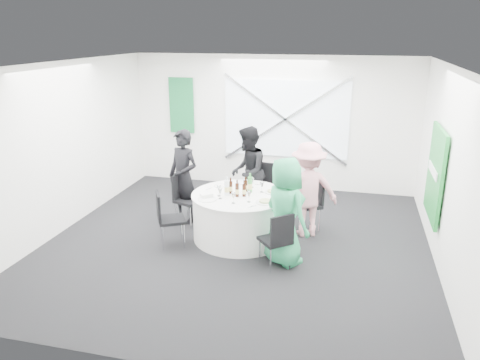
% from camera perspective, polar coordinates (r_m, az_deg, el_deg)
% --- Properties ---
extents(floor, '(6.00, 6.00, 0.00)m').
position_cam_1_polar(floor, '(7.61, -0.37, -7.64)').
color(floor, black).
rests_on(floor, ground).
extents(ceiling, '(6.00, 6.00, 0.00)m').
position_cam_1_polar(ceiling, '(6.88, -0.41, 13.91)').
color(ceiling, white).
rests_on(ceiling, wall_back).
extents(wall_back, '(6.00, 0.00, 6.00)m').
position_cam_1_polar(wall_back, '(9.98, 3.91, 6.98)').
color(wall_back, white).
rests_on(wall_back, floor).
extents(wall_front, '(6.00, 0.00, 6.00)m').
position_cam_1_polar(wall_front, '(4.44, -10.08, -7.37)').
color(wall_front, white).
rests_on(wall_front, floor).
extents(wall_left, '(0.00, 6.00, 6.00)m').
position_cam_1_polar(wall_left, '(8.36, -20.79, 3.72)').
color(wall_left, white).
rests_on(wall_left, floor).
extents(wall_right, '(0.00, 6.00, 6.00)m').
position_cam_1_polar(wall_right, '(7.03, 24.04, 0.82)').
color(wall_right, white).
rests_on(wall_right, floor).
extents(window_panel, '(2.60, 0.03, 1.60)m').
position_cam_1_polar(window_panel, '(9.87, 5.60, 7.41)').
color(window_panel, white).
rests_on(window_panel, wall_back).
extents(window_brace_a, '(2.63, 0.05, 1.84)m').
position_cam_1_polar(window_brace_a, '(9.83, 5.57, 7.37)').
color(window_brace_a, silver).
rests_on(window_brace_a, window_panel).
extents(window_brace_b, '(2.63, 0.05, 1.84)m').
position_cam_1_polar(window_brace_b, '(9.83, 5.57, 7.37)').
color(window_brace_b, silver).
rests_on(window_brace_b, window_panel).
extents(green_banner, '(0.55, 0.04, 1.20)m').
position_cam_1_polar(green_banner, '(10.41, -7.14, 9.01)').
color(green_banner, '#156A36').
rests_on(green_banner, wall_back).
extents(green_sign, '(0.05, 1.20, 1.40)m').
position_cam_1_polar(green_sign, '(7.64, 22.70, 0.69)').
color(green_sign, '#18842E').
rests_on(green_sign, wall_right).
extents(banquet_table, '(1.56, 1.56, 0.76)m').
position_cam_1_polar(banquet_table, '(7.63, 0.00, -4.43)').
color(banquet_table, white).
rests_on(banquet_table, floor).
extents(chair_back, '(0.49, 0.50, 0.96)m').
position_cam_1_polar(chair_back, '(8.57, 2.78, -0.60)').
color(chair_back, black).
rests_on(chair_back, floor).
extents(chair_back_left, '(0.52, 0.51, 0.89)m').
position_cam_1_polar(chair_back_left, '(8.23, -6.73, -1.83)').
color(chair_back_left, black).
rests_on(chair_back_left, floor).
extents(chair_back_right, '(0.60, 0.59, 0.96)m').
position_cam_1_polar(chair_back_right, '(7.96, 8.69, -2.28)').
color(chair_back_right, black).
rests_on(chair_back_right, floor).
extents(chair_front_right, '(0.55, 0.55, 0.86)m').
position_cam_1_polar(chair_front_right, '(6.62, 4.65, -6.94)').
color(chair_front_right, black).
rests_on(chair_front_right, floor).
extents(chair_front_left, '(0.55, 0.55, 0.89)m').
position_cam_1_polar(chair_front_left, '(7.39, -8.99, -4.24)').
color(chair_front_left, black).
rests_on(chair_front_left, floor).
extents(person_man_back_left, '(0.71, 0.60, 1.66)m').
position_cam_1_polar(person_man_back_left, '(8.21, -6.92, 0.41)').
color(person_man_back_left, black).
rests_on(person_man_back_left, floor).
extents(person_man_back, '(0.52, 0.85, 1.65)m').
position_cam_1_polar(person_man_back, '(8.45, 0.95, 1.01)').
color(person_man_back, black).
rests_on(person_man_back, floor).
extents(person_woman_pink, '(1.12, 0.81, 1.58)m').
position_cam_1_polar(person_woman_pink, '(7.70, 8.27, -1.16)').
color(person_woman_pink, pink).
rests_on(person_woman_pink, floor).
extents(person_woman_green, '(0.93, 0.88, 1.60)m').
position_cam_1_polar(person_woman_green, '(6.71, 5.53, -3.87)').
color(person_woman_green, '#2A9C62').
rests_on(person_woman_green, floor).
extents(plate_back, '(0.27, 0.27, 0.01)m').
position_cam_1_polar(plate_back, '(8.05, 0.78, -0.29)').
color(plate_back, white).
rests_on(plate_back, banquet_table).
extents(plate_back_left, '(0.26, 0.26, 0.01)m').
position_cam_1_polar(plate_back_left, '(7.89, -2.29, -0.68)').
color(plate_back_left, white).
rests_on(plate_back_left, banquet_table).
extents(plate_back_right, '(0.25, 0.25, 0.04)m').
position_cam_1_polar(plate_back_right, '(7.58, 3.97, -1.44)').
color(plate_back_right, white).
rests_on(plate_back_right, banquet_table).
extents(plate_front_right, '(0.29, 0.29, 0.04)m').
position_cam_1_polar(plate_front_right, '(7.14, 3.11, -2.66)').
color(plate_front_right, white).
rests_on(plate_front_right, banquet_table).
extents(plate_front_left, '(0.30, 0.30, 0.01)m').
position_cam_1_polar(plate_front_left, '(7.27, -4.02, -2.35)').
color(plate_front_left, white).
rests_on(plate_front_left, banquet_table).
extents(napkin, '(0.22, 0.22, 0.05)m').
position_cam_1_polar(napkin, '(7.35, -4.12, -1.85)').
color(napkin, white).
rests_on(napkin, plate_front_left).
extents(beer_bottle_a, '(0.06, 0.06, 0.27)m').
position_cam_1_polar(beer_bottle_a, '(7.50, -1.15, -0.91)').
color(beer_bottle_a, '#321509').
rests_on(beer_bottle_a, banquet_table).
extents(beer_bottle_b, '(0.06, 0.06, 0.24)m').
position_cam_1_polar(beer_bottle_b, '(7.60, 0.69, -0.72)').
color(beer_bottle_b, '#321509').
rests_on(beer_bottle_b, banquet_table).
extents(beer_bottle_c, '(0.06, 0.06, 0.26)m').
position_cam_1_polar(beer_bottle_c, '(7.37, 0.51, -1.28)').
color(beer_bottle_c, '#321509').
rests_on(beer_bottle_c, banquet_table).
extents(beer_bottle_d, '(0.06, 0.06, 0.28)m').
position_cam_1_polar(beer_bottle_d, '(7.35, -0.36, -1.25)').
color(beer_bottle_d, '#321509').
rests_on(beer_bottle_d, banquet_table).
extents(green_water_bottle, '(0.08, 0.08, 0.32)m').
position_cam_1_polar(green_water_bottle, '(7.54, 1.23, -0.59)').
color(green_water_bottle, green).
rests_on(green_water_bottle, banquet_table).
extents(clear_water_bottle, '(0.08, 0.08, 0.30)m').
position_cam_1_polar(clear_water_bottle, '(7.42, -1.62, -0.97)').
color(clear_water_bottle, white).
rests_on(clear_water_bottle, banquet_table).
extents(wine_glass_a, '(0.07, 0.07, 0.17)m').
position_cam_1_polar(wine_glass_a, '(7.39, -2.59, -1.03)').
color(wine_glass_a, white).
rests_on(wine_glass_a, banquet_table).
extents(wine_glass_b, '(0.07, 0.07, 0.17)m').
position_cam_1_polar(wine_glass_b, '(7.07, -0.83, -1.90)').
color(wine_glass_b, white).
rests_on(wine_glass_b, banquet_table).
extents(wine_glass_c, '(0.07, 0.07, 0.17)m').
position_cam_1_polar(wine_glass_c, '(7.56, 2.68, -0.59)').
color(wine_glass_c, white).
rests_on(wine_glass_c, banquet_table).
extents(wine_glass_d, '(0.07, 0.07, 0.17)m').
position_cam_1_polar(wine_glass_d, '(7.78, 1.48, -0.04)').
color(wine_glass_d, white).
rests_on(wine_glass_d, banquet_table).
extents(wine_glass_e, '(0.07, 0.07, 0.17)m').
position_cam_1_polar(wine_glass_e, '(7.26, -2.43, -1.36)').
color(wine_glass_e, white).
rests_on(wine_glass_e, banquet_table).
extents(wine_glass_f, '(0.07, 0.07, 0.17)m').
position_cam_1_polar(wine_glass_f, '(7.12, 1.11, -1.75)').
color(wine_glass_f, white).
rests_on(wine_glass_f, banquet_table).
extents(fork_a, '(0.15, 0.02, 0.01)m').
position_cam_1_polar(fork_a, '(7.95, 2.30, -0.57)').
color(fork_a, silver).
rests_on(fork_a, banquet_table).
extents(knife_a, '(0.15, 0.03, 0.01)m').
position_cam_1_polar(knife_a, '(8.04, 0.17, -0.35)').
color(knife_a, silver).
rests_on(knife_a, banquet_table).
extents(fork_b, '(0.08, 0.14, 0.01)m').
position_cam_1_polar(fork_b, '(7.96, -2.15, -0.54)').
color(fork_b, silver).
rests_on(fork_b, banquet_table).
extents(knife_b, '(0.09, 0.13, 0.01)m').
position_cam_1_polar(knife_b, '(7.77, -3.71, -1.03)').
color(knife_b, silver).
rests_on(knife_b, banquet_table).
extents(fork_c, '(0.11, 0.12, 0.01)m').
position_cam_1_polar(fork_c, '(6.98, 1.54, -3.22)').
color(fork_c, silver).
rests_on(fork_c, banquet_table).
extents(knife_c, '(0.10, 0.13, 0.01)m').
position_cam_1_polar(knife_c, '(7.21, 3.84, -2.56)').
color(knife_c, silver).
rests_on(knife_c, banquet_table).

